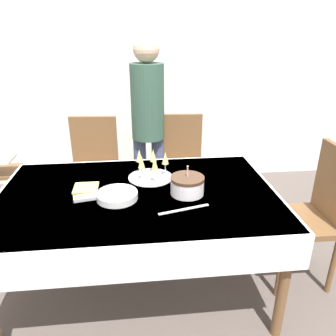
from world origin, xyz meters
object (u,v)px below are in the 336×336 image
Objects in this scene: champagne_tray at (151,167)px; high_chair at (0,180)px; dining_chair_right_end at (314,210)px; birthday_cake at (187,185)px; dining_chair_far_right at (180,165)px; person_standing at (148,116)px; dining_chair_far_left at (94,169)px; plate_stack_main at (117,196)px.

high_chair is at bearing 152.92° from champagne_tray.
dining_chair_right_end is at bearing -19.93° from high_chair.
dining_chair_far_right is at bearing 84.74° from birthday_cake.
high_chair is at bearing -175.63° from person_standing.
dining_chair_far_left is 1.16m from birthday_cake.
plate_stack_main is at bearing -41.48° from high_chair.
person_standing reaches higher than plate_stack_main.
dining_chair_right_end is 0.91m from birthday_cake.
dining_chair_far_left reaches higher than birthday_cake.
person_standing is at bearing 4.37° from high_chair.
birthday_cake reaches higher than plate_stack_main.
dining_chair_far_right is 0.51m from person_standing.
plate_stack_main is 1.06m from person_standing.
dining_chair_right_end is 4.05× the size of plate_stack_main.
dining_chair_far_right is 1.54m from high_chair.
high_chair is (-1.24, 0.64, -0.34)m from champagne_tray.
champagne_tray is at bearing -91.59° from person_standing.
birthday_cake is 1.73m from high_chair.
dining_chair_right_end is 1.48m from person_standing.
dining_chair_far_right is at bearing 132.41° from dining_chair_right_end.
dining_chair_far_left is at bearing 126.27° from birthday_cake.
dining_chair_far_right is 1.17m from dining_chair_right_end.
plate_stack_main is at bearing -75.07° from dining_chair_far_left.
high_chair is (-2.32, 0.84, -0.06)m from dining_chair_right_end.
birthday_cake reaches higher than high_chair.
dining_chair_right_end reaches higher than champagne_tray.
dining_chair_far_left is 1.76m from dining_chair_right_end.
person_standing reaches higher than birthday_cake.
dining_chair_right_end is 3.29× the size of champagne_tray.
plate_stack_main is at bearing -118.33° from dining_chair_far_right.
person_standing is at bearing 8.96° from dining_chair_far_left.
high_chair is at bearing 148.49° from birthday_cake.
plate_stack_main is 0.15× the size of person_standing.
dining_chair_far_left reaches higher than plate_stack_main.
dining_chair_far_right is at bearing 0.01° from dining_chair_far_left.
dining_chair_far_right reaches higher than high_chair.
champagne_tray is 0.35m from plate_stack_main.
dining_chair_right_end is at bearing -29.26° from dining_chair_far_left.
dining_chair_right_end is (0.79, -0.86, 0.00)m from dining_chair_far_right.
dining_chair_right_end is at bearing -47.59° from dining_chair_far_right.
champagne_tray is 1.44m from high_chair.
dining_chair_right_end reaches higher than birthday_cake.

